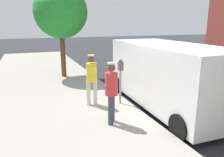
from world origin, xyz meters
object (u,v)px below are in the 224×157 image
parked_van (167,74)px  street_tree (61,12)px  parking_meter_near (120,74)px  pedestrian_in_red (111,89)px  pedestrian_in_yellow (92,77)px

parked_van → street_tree: (2.62, -5.16, 2.18)m
parking_meter_near → parked_van: (-1.50, 0.48, -0.03)m
pedestrian_in_red → parking_meter_near: bearing=-122.5°
parking_meter_near → pedestrian_in_yellow: size_ratio=0.91×
parking_meter_near → pedestrian_in_yellow: pedestrian_in_yellow is taller
pedestrian_in_yellow → parked_van: 2.53m
pedestrian_in_red → parked_van: parked_van is taller
pedestrian_in_yellow → street_tree: size_ratio=0.37×
parking_meter_near → pedestrian_in_red: pedestrian_in_red is taller
parking_meter_near → street_tree: street_tree is taller
pedestrian_in_yellow → pedestrian_in_red: size_ratio=1.00×
pedestrian_in_yellow → pedestrian_in_red: pedestrian_in_yellow is taller
pedestrian_in_yellow → parking_meter_near: bearing=165.5°
pedestrian_in_red → street_tree: 6.38m
parking_meter_near → parked_van: bearing=162.1°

